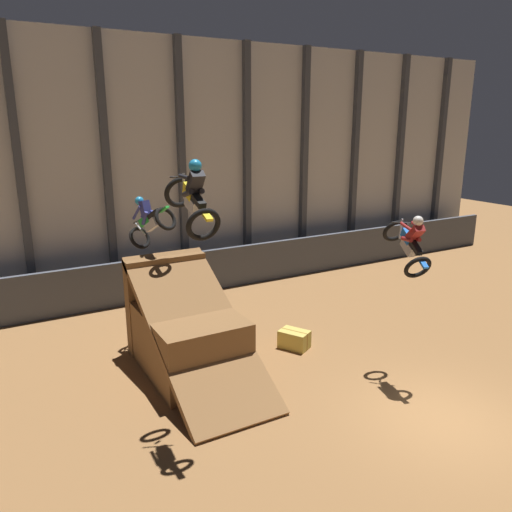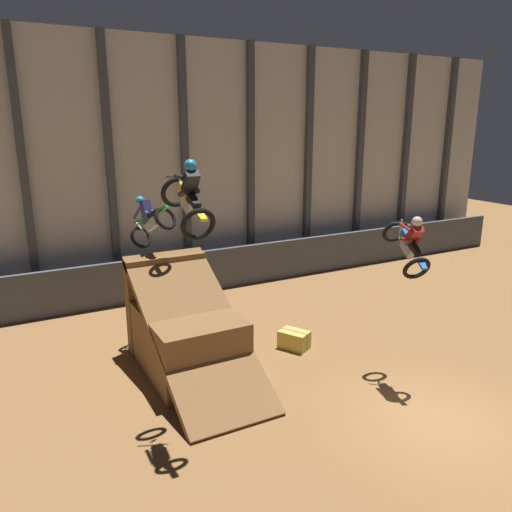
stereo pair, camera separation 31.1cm
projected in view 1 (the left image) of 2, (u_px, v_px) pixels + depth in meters
ground_plane at (442, 420)px, 11.91m from camera, size 60.00×60.00×0.00m
arena_back_wall at (214, 165)px, 21.31m from camera, size 32.00×0.40×10.13m
lower_barrier at (230, 267)px, 21.26m from camera, size 31.36×0.20×1.73m
dirt_ramp at (185, 332)px, 14.30m from camera, size 2.46×5.41×3.12m
rider_bike_left_air at (193, 198)px, 10.25m from camera, size 0.78×1.87×1.66m
rider_bike_center_air at (150, 222)px, 14.91m from camera, size 1.34×1.82×1.68m
rider_bike_right_air at (409, 243)px, 13.01m from camera, size 1.14×1.88×1.69m
hay_bale_trackside at (294, 339)px, 15.63m from camera, size 0.96×1.08×0.57m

